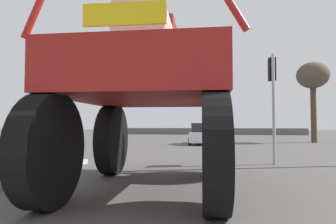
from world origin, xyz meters
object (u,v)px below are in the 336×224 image
at_px(traffic_signal_near_left, 62,98).
at_px(traffic_signal_far_left, 212,108).
at_px(bare_tree_right, 313,78).
at_px(traffic_signal_near_right, 272,84).
at_px(sedan_ahead, 204,134).
at_px(bare_tree_left, 71,67).
at_px(oversize_sprayer, 149,92).

distance_m(traffic_signal_near_left, traffic_signal_far_left, 19.16).
bearing_deg(bare_tree_right, traffic_signal_near_right, -113.09).
relative_size(sedan_ahead, traffic_signal_far_left, 1.00).
distance_m(traffic_signal_near_left, bare_tree_right, 19.43).
height_order(sedan_ahead, bare_tree_right, bare_tree_right).
relative_size(sedan_ahead, traffic_signal_near_right, 1.05).
xyz_separation_m(traffic_signal_far_left, bare_tree_right, (7.98, -4.92, 2.08)).
distance_m(traffic_signal_near_right, bare_tree_right, 14.62).
relative_size(sedan_ahead, traffic_signal_near_left, 1.22).
relative_size(traffic_signal_near_right, bare_tree_left, 0.54).
bearing_deg(bare_tree_right, traffic_signal_far_left, 148.34).
distance_m(traffic_signal_near_left, bare_tree_left, 10.67).
bearing_deg(traffic_signal_near_left, traffic_signal_near_right, -0.06).
relative_size(oversize_sprayer, traffic_signal_far_left, 1.32).
height_order(oversize_sprayer, traffic_signal_far_left, oversize_sprayer).
xyz_separation_m(oversize_sprayer, traffic_signal_near_right, (3.56, 4.62, 0.75)).
relative_size(oversize_sprayer, bare_tree_right, 0.87).
xyz_separation_m(traffic_signal_near_left, bare_tree_left, (-4.42, 9.16, 3.24)).
bearing_deg(traffic_signal_near_right, bare_tree_right, 66.91).
relative_size(traffic_signal_near_left, bare_tree_right, 0.54).
bearing_deg(sedan_ahead, traffic_signal_near_left, 154.82).
bearing_deg(sedan_ahead, traffic_signal_near_right, -161.78).
bearing_deg(bare_tree_right, oversize_sprayer, -117.26).
distance_m(traffic_signal_near_right, bare_tree_left, 15.90).
distance_m(sedan_ahead, bare_tree_left, 11.10).
bearing_deg(traffic_signal_near_right, bare_tree_left, 144.14).
distance_m(oversize_sprayer, bare_tree_left, 16.92).
height_order(oversize_sprayer, bare_tree_right, bare_tree_right).
bearing_deg(traffic_signal_far_left, oversize_sprayer, -93.12).
height_order(traffic_signal_far_left, bare_tree_right, bare_tree_right).
bearing_deg(bare_tree_left, bare_tree_right, 12.66).
bearing_deg(oversize_sprayer, sedan_ahead, -4.97).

